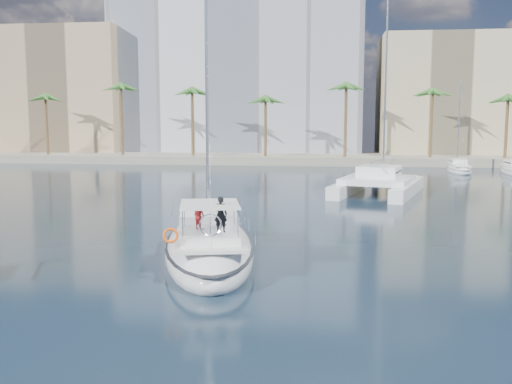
# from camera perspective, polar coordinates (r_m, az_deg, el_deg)

# --- Properties ---
(ground) EXTENTS (160.00, 160.00, 0.00)m
(ground) POSITION_cam_1_polar(r_m,az_deg,el_deg) (28.40, 0.88, -6.25)
(ground) COLOR black
(ground) RESTS_ON ground
(quay) EXTENTS (120.00, 14.00, 1.20)m
(quay) POSITION_cam_1_polar(r_m,az_deg,el_deg) (88.73, 4.89, 3.34)
(quay) COLOR gray
(quay) RESTS_ON ground
(building_modern) EXTENTS (42.00, 16.00, 28.00)m
(building_modern) POSITION_cam_1_polar(r_m,az_deg,el_deg) (101.82, -1.71, 11.41)
(building_modern) COLOR silver
(building_modern) RESTS_ON ground
(building_tan_left) EXTENTS (22.00, 14.00, 22.00)m
(building_tan_left) POSITION_cam_1_polar(r_m,az_deg,el_deg) (106.45, -18.44, 9.25)
(building_tan_left) COLOR tan
(building_tan_left) RESTS_ON ground
(building_beige) EXTENTS (20.00, 14.00, 20.00)m
(building_beige) POSITION_cam_1_polar(r_m,az_deg,el_deg) (99.41, 18.06, 8.86)
(building_beige) COLOR tan
(building_beige) RESTS_ON ground
(palm_left) EXTENTS (3.60, 3.60, 12.30)m
(palm_left) POSITION_cam_1_polar(r_m,az_deg,el_deg) (92.21, -17.05, 9.22)
(palm_left) COLOR brown
(palm_left) RESTS_ON ground
(palm_centre) EXTENTS (3.60, 3.60, 12.30)m
(palm_centre) POSITION_cam_1_polar(r_m,az_deg,el_deg) (84.60, 4.87, 9.71)
(palm_centre) COLOR brown
(palm_centre) RESTS_ON ground
(main_sloop) EXTENTS (6.93, 13.78, 19.57)m
(main_sloop) POSITION_cam_1_polar(r_m,az_deg,el_deg) (27.76, -4.71, -5.39)
(main_sloop) COLOR silver
(main_sloop) RESTS_ON ground
(catamaran) EXTENTS (9.60, 13.84, 18.26)m
(catamaran) POSITION_cam_1_polar(r_m,az_deg,el_deg) (52.28, 12.16, 1.09)
(catamaran) COLOR silver
(catamaran) RESTS_ON ground
(seagull) EXTENTS (1.04, 0.45, 0.19)m
(seagull) POSITION_cam_1_polar(r_m,az_deg,el_deg) (34.88, -2.31, -3.15)
(seagull) COLOR silver
(seagull) RESTS_ON ground
(moored_yacht_a) EXTENTS (3.37, 9.52, 11.90)m
(moored_yacht_a) POSITION_cam_1_polar(r_m,az_deg,el_deg) (76.73, 19.64, 1.88)
(moored_yacht_a) COLOR silver
(moored_yacht_a) RESTS_ON ground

